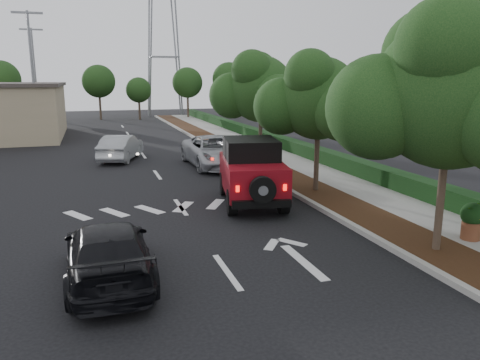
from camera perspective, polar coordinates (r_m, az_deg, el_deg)
name	(u,v)px	position (r m, az deg, el deg)	size (l,w,h in m)	color
ground	(227,272)	(11.38, -1.59, -11.11)	(120.00, 120.00, 0.00)	black
curb	(248,168)	(23.69, 1.03, 1.49)	(0.20, 70.00, 0.15)	#9E9B93
planting_strip	(267,167)	(24.03, 3.29, 1.59)	(1.80, 70.00, 0.12)	black
sidewalk	(301,165)	(24.77, 7.41, 1.83)	(2.00, 70.00, 0.12)	gray
hedge	(325,157)	(25.33, 10.30, 2.75)	(0.80, 70.00, 0.80)	black
transmission_tower	(166,116)	(58.89, -9.05, 7.76)	(7.00, 4.00, 28.00)	slate
street_tree_near	(435,253)	(13.54, 22.73, -8.20)	(3.80, 3.80, 5.92)	black
street_tree_mid	(315,193)	(19.13, 9.18, -1.52)	(3.20, 3.20, 5.32)	black
street_tree_far	(260,165)	(24.96, 2.47, 1.86)	(3.40, 3.40, 5.62)	black
light_pole_a	(39,143)	(36.50, -23.30, 4.19)	(2.00, 0.22, 9.00)	slate
light_pole_b	(40,127)	(48.47, -23.21, 5.97)	(2.00, 0.22, 9.00)	slate
red_jeep	(251,170)	(17.22, 1.35, 1.17)	(2.76, 4.78, 2.35)	black
silver_suv_ahead	(215,151)	(24.44, -3.09, 3.51)	(2.61, 5.67, 1.58)	#A4A7AC
black_suv_oncoming	(108,252)	(11.15, -15.77, -8.42)	(1.87, 4.59, 1.33)	black
silver_sedan_oncoming	(121,147)	(27.13, -14.31, 3.86)	(1.51, 4.34, 1.43)	#969A9D
parked_suv	(14,134)	(36.42, -25.87, 5.11)	(1.72, 4.28, 1.46)	#A6A7AD
terracotta_planter	(472,217)	(14.48, 26.44, -4.11)	(0.64, 0.64, 1.11)	brown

